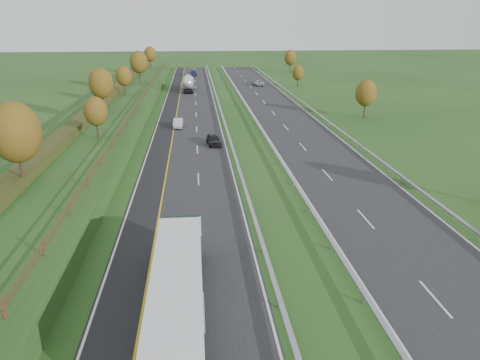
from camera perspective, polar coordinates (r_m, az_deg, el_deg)
The scene contains 19 objects.
ground at distance 69.39m, azimuth 0.32°, elevation 5.57°, with size 400.00×400.00×0.00m, color #214719.
near_carriageway at distance 73.93m, azimuth -6.29°, elevation 6.31°, with size 10.50×200.00×0.04m, color #232326.
far_carriageway at distance 75.49m, azimuth 6.41°, elevation 6.56°, with size 10.50×200.00×0.04m, color #232326.
hard_shoulder at distance 74.08m, azimuth -9.21°, elevation 6.20°, with size 3.00×200.00×0.04m, color black.
lane_markings at distance 73.98m, azimuth -1.30°, elevation 6.45°, with size 26.75×200.00×0.01m.
embankment_left at distance 75.07m, azimuth -16.35°, elevation 6.61°, with size 12.00×200.00×2.00m, color #214719.
hedge_left at distance 75.18m, azimuth -17.97°, elevation 7.68°, with size 2.20×180.00×1.10m, color #2D3616.
fence_left at distance 73.62m, azimuth -13.06°, elevation 8.03°, with size 0.12×189.06×1.20m.
median_barrier_near at distance 73.93m, azimuth -1.85°, elevation 6.88°, with size 0.32×200.00×0.71m.
median_barrier_far at distance 74.42m, azimuth 2.10°, elevation 6.96°, with size 0.32×200.00×0.71m.
outer_barrier_far at distance 76.76m, azimuth 10.70°, elevation 7.01°, with size 0.32×200.00×0.71m.
trees_left at distance 70.84m, azimuth -16.94°, elevation 10.29°, with size 6.64×164.30×7.66m.
trees_far at distance 106.00m, azimuth 10.47°, elevation 12.23°, with size 8.45×118.60×7.12m.
box_lorry at distance 26.06m, azimuth -7.51°, elevation -12.88°, with size 2.58×16.28×4.06m.
road_tanker at distance 114.45m, azimuth -6.33°, elevation 11.69°, with size 2.40×11.22×3.46m.
car_dark_near at distance 63.36m, azimuth -3.25°, elevation 4.95°, with size 1.67×4.16×1.42m, color black.
car_silver_mid at distance 74.53m, azimuth -7.54°, elevation 6.91°, with size 1.44×4.13×1.36m, color #B9BABF.
car_small_far at distance 144.72m, azimuth -5.81°, elevation 12.77°, with size 2.14×5.26×1.53m, color #162246.
car_oncoming at distance 123.18m, azimuth 2.20°, elevation 11.75°, with size 2.21×4.80×1.33m, color #B3B3B8.
Camera 1 is at (1.17, -12.18, 15.98)m, focal length 35.00 mm.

